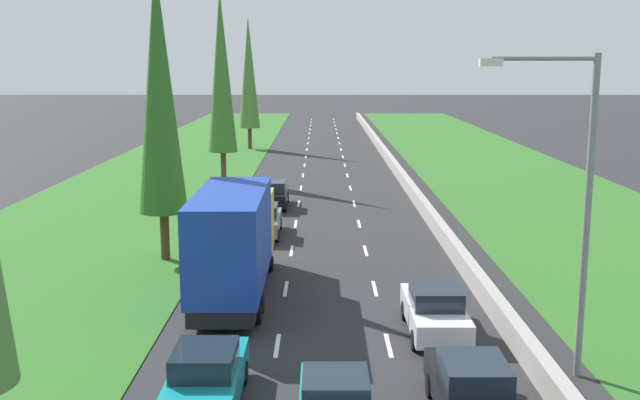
# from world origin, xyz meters

# --- Properties ---
(ground_plane) EXTENTS (300.00, 300.00, 0.00)m
(ground_plane) POSITION_xyz_m (0.00, 60.00, 0.00)
(ground_plane) COLOR #28282B
(ground_plane) RESTS_ON ground
(grass_verge_left) EXTENTS (14.00, 140.00, 0.04)m
(grass_verge_left) POSITION_xyz_m (-12.65, 60.00, 0.02)
(grass_verge_left) COLOR #2D6623
(grass_verge_left) RESTS_ON ground
(grass_verge_right) EXTENTS (14.00, 140.00, 0.04)m
(grass_verge_right) POSITION_xyz_m (14.35, 60.00, 0.02)
(grass_verge_right) COLOR #2D6623
(grass_verge_right) RESTS_ON ground
(median_barrier) EXTENTS (0.44, 120.00, 0.85)m
(median_barrier) POSITION_xyz_m (5.70, 60.00, 0.42)
(median_barrier) COLOR #9E9B93
(median_barrier) RESTS_ON ground
(lane_markings) EXTENTS (3.64, 116.00, 0.01)m
(lane_markings) POSITION_xyz_m (0.00, 60.00, 0.01)
(lane_markings) COLOR white
(lane_markings) RESTS_ON ground
(teal_sedan_left_lane) EXTENTS (1.82, 4.50, 1.64)m
(teal_sedan_left_lane) POSITION_xyz_m (-3.32, 16.75, 0.81)
(teal_sedan_left_lane) COLOR teal
(teal_sedan_left_lane) RESTS_ON ground
(blue_box_truck_left_lane) EXTENTS (2.46, 9.40, 4.18)m
(blue_box_truck_left_lane) POSITION_xyz_m (-3.63, 26.06, 2.18)
(blue_box_truck_left_lane) COLOR black
(blue_box_truck_left_lane) RESTS_ON ground
(grey_sedan_left_lane) EXTENTS (1.82, 4.50, 1.64)m
(grey_sedan_left_lane) POSITION_xyz_m (-3.36, 36.14, 0.81)
(grey_sedan_left_lane) COLOR slate
(grey_sedan_left_lane) RESTS_ON ground
(black_sedan_right_lane) EXTENTS (1.82, 4.50, 1.64)m
(black_sedan_right_lane) POSITION_xyz_m (3.34, 15.95, 0.81)
(black_sedan_right_lane) COLOR black
(black_sedan_right_lane) RESTS_ON ground
(white_sedan_right_lane) EXTENTS (1.82, 4.50, 1.64)m
(white_sedan_right_lane) POSITION_xyz_m (3.33, 22.00, 0.81)
(white_sedan_right_lane) COLOR white
(white_sedan_right_lane) RESTS_ON ground
(black_sedan_left_lane) EXTENTS (1.82, 4.50, 1.64)m
(black_sedan_left_lane) POSITION_xyz_m (-3.30, 43.84, 0.81)
(black_sedan_left_lane) COLOR black
(black_sedan_left_lane) RESTS_ON ground
(poplar_tree_second) EXTENTS (2.13, 2.13, 13.18)m
(poplar_tree_second) POSITION_xyz_m (-7.37, 31.42, 7.64)
(poplar_tree_second) COLOR #4C3823
(poplar_tree_second) RESTS_ON ground
(poplar_tree_third) EXTENTS (2.15, 2.15, 14.11)m
(poplar_tree_third) POSITION_xyz_m (-7.68, 54.46, 8.11)
(poplar_tree_third) COLOR #4C3823
(poplar_tree_third) RESTS_ON ground
(poplar_tree_fourth) EXTENTS (2.13, 2.13, 13.36)m
(poplar_tree_fourth) POSITION_xyz_m (-7.64, 75.53, 7.73)
(poplar_tree_fourth) COLOR #4C3823
(poplar_tree_fourth) RESTS_ON ground
(street_light_mast) EXTENTS (3.20, 0.28, 9.00)m
(street_light_mast) POSITION_xyz_m (6.54, 18.72, 5.23)
(street_light_mast) COLOR gray
(street_light_mast) RESTS_ON ground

